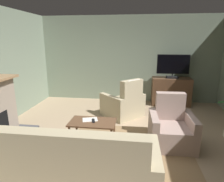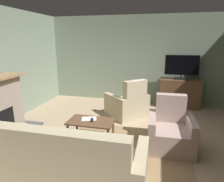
# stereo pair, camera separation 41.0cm
# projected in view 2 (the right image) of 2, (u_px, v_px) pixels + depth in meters

# --- Properties ---
(ground_plane) EXTENTS (6.39, 6.56, 0.04)m
(ground_plane) POSITION_uv_depth(u_px,v_px,m) (118.00, 144.00, 3.93)
(ground_plane) COLOR tan
(wall_back) EXTENTS (6.39, 0.10, 2.79)m
(wall_back) POSITION_uv_depth(u_px,v_px,m) (137.00, 60.00, 6.43)
(wall_back) COLOR gray
(wall_back) RESTS_ON ground_plane
(rug_central) EXTENTS (2.37, 2.09, 0.01)m
(rug_central) POSITION_uv_depth(u_px,v_px,m) (124.00, 151.00, 3.65)
(rug_central) COLOR #8E704C
(rug_central) RESTS_ON ground_plane
(tv_cabinet) EXTENTS (1.19, 0.58, 0.87)m
(tv_cabinet) POSITION_uv_depth(u_px,v_px,m) (179.00, 94.00, 6.04)
(tv_cabinet) COLOR #402A1C
(tv_cabinet) RESTS_ON ground_plane
(television) EXTENTS (0.97, 0.20, 0.73)m
(television) POSITION_uv_depth(u_px,v_px,m) (182.00, 67.00, 5.78)
(television) COLOR black
(television) RESTS_ON tv_cabinet
(coffee_table) EXTENTS (0.92, 0.54, 0.44)m
(coffee_table) POSITION_uv_depth(u_px,v_px,m) (91.00, 123.00, 3.95)
(coffee_table) COLOR brown
(coffee_table) RESTS_ON ground_plane
(tv_remote) EXTENTS (0.10, 0.18, 0.02)m
(tv_remote) POSITION_uv_depth(u_px,v_px,m) (92.00, 120.00, 3.95)
(tv_remote) COLOR black
(tv_remote) RESTS_ON coffee_table
(folded_newspaper) EXTENTS (0.35, 0.30, 0.01)m
(folded_newspaper) POSITION_uv_depth(u_px,v_px,m) (89.00, 119.00, 4.03)
(folded_newspaper) COLOR silver
(folded_newspaper) RESTS_ON coffee_table
(sofa_floral) EXTENTS (2.22, 0.91, 0.98)m
(sofa_floral) POSITION_uv_depth(u_px,v_px,m) (66.00, 165.00, 2.74)
(sofa_floral) COLOR tan
(sofa_floral) RESTS_ON ground_plane
(armchair_angled_to_table) EXTENTS (1.25, 1.26, 1.06)m
(armchair_angled_to_table) POSITION_uv_depth(u_px,v_px,m) (128.00, 105.00, 5.26)
(armchair_angled_to_table) COLOR tan
(armchair_angled_to_table) RESTS_ON ground_plane
(armchair_by_fireplace) EXTENTS (0.85, 0.85, 0.99)m
(armchair_by_fireplace) POSITION_uv_depth(u_px,v_px,m) (170.00, 132.00, 3.73)
(armchair_by_fireplace) COLOR #A3897F
(armchair_by_fireplace) RESTS_ON ground_plane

